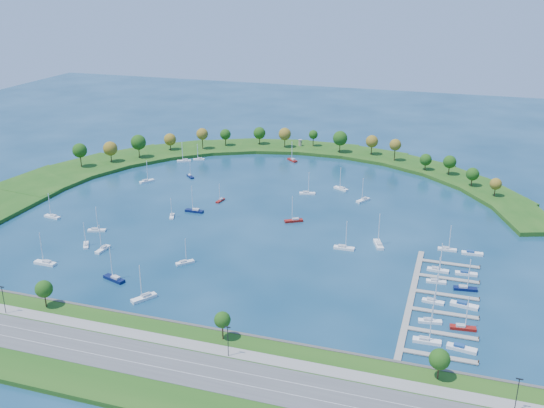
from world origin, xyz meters
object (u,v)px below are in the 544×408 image
(moored_boat_8, at_px, (344,247))
(moored_boat_19, at_px, (97,230))
(moored_boat_4, at_px, (379,244))
(docked_boat_5, at_px, (464,305))
(moored_boat_0, at_px, (172,216))
(moored_boat_9, at_px, (45,262))
(moored_boat_16, at_px, (185,262))
(docked_boat_11, at_px, (472,253))
(moored_boat_14, at_px, (144,297))
(docked_boat_1, at_px, (461,348))
(moored_boat_13, at_px, (114,278))
(docked_boat_0, at_px, (427,340))
(moored_boat_5, at_px, (184,160))
(moored_boat_7, at_px, (190,176))
(moored_boat_11, at_px, (52,216))
(docked_boat_8, at_px, (438,269))
(docked_boat_7, at_px, (465,288))
(docked_boat_2, at_px, (430,320))
(dock_system, at_px, (432,302))
(moored_boat_17, at_px, (363,200))
(docked_boat_6, at_px, (436,281))
(docked_boat_10, at_px, (447,249))
(harbor_tower, at_px, (300,143))
(docked_boat_3, at_px, (463,327))
(moored_boat_18, at_px, (294,220))
(moored_boat_6, at_px, (292,160))
(moored_boat_21, at_px, (307,193))
(moored_boat_20, at_px, (199,159))
(moored_boat_10, at_px, (103,248))
(moored_boat_1, at_px, (194,210))
(moored_boat_15, at_px, (220,200))
(moored_boat_2, at_px, (86,244))
(moored_boat_3, at_px, (147,181))
(moored_boat_12, at_px, (341,188))

(moored_boat_8, distance_m, moored_boat_19, 110.10)
(moored_boat_4, relative_size, docked_boat_5, 1.46)
(moored_boat_0, relative_size, moored_boat_9, 0.73)
(moored_boat_16, xyz_separation_m, docked_boat_11, (108.52, 43.77, -0.24))
(moored_boat_14, distance_m, docked_boat_1, 107.99)
(moored_boat_13, relative_size, docked_boat_0, 1.09)
(moored_boat_5, distance_m, moored_boat_7, 30.99)
(moored_boat_11, distance_m, docked_boat_8, 176.69)
(moored_boat_14, distance_m, docked_boat_7, 115.92)
(moored_boat_13, distance_m, moored_boat_19, 50.42)
(moored_boat_0, bearing_deg, docked_boat_2, 43.17)
(dock_system, height_order, moored_boat_14, moored_boat_14)
(moored_boat_16, distance_m, moored_boat_17, 107.61)
(moored_boat_7, height_order, docked_boat_5, moored_boat_7)
(moored_boat_13, bearing_deg, moored_boat_5, -55.97)
(docked_boat_6, xyz_separation_m, docked_boat_10, (2.39, 30.67, 0.01))
(harbor_tower, distance_m, moored_boat_17, 101.96)
(docked_boat_3, bearing_deg, moored_boat_8, 129.04)
(moored_boat_18, bearing_deg, moored_boat_6, -104.47)
(docked_boat_2, bearing_deg, docked_boat_10, 78.17)
(moored_boat_9, bearing_deg, moored_boat_21, -123.18)
(docked_boat_6, bearing_deg, moored_boat_20, 136.51)
(harbor_tower, xyz_separation_m, moored_boat_16, (1.40, -177.38, -3.30))
(moored_boat_4, relative_size, moored_boat_19, 1.23)
(moored_boat_17, distance_m, moored_boat_20, 116.38)
(moored_boat_18, xyz_separation_m, docked_boat_5, (77.41, -56.54, -0.22))
(moored_boat_10, height_order, moored_boat_16, moored_boat_10)
(moored_boat_18, distance_m, docked_boat_11, 80.18)
(moored_boat_17, bearing_deg, docked_boat_1, 52.79)
(moored_boat_4, height_order, moored_boat_5, moored_boat_4)
(moored_boat_1, xyz_separation_m, moored_boat_18, (49.09, 2.77, -0.02))
(moored_boat_14, distance_m, moored_boat_17, 135.23)
(moored_boat_10, distance_m, docked_boat_6, 134.71)
(moored_boat_20, bearing_deg, moored_boat_15, 99.84)
(moored_boat_18, distance_m, docked_boat_3, 105.46)
(moored_boat_2, relative_size, docked_boat_0, 0.80)
(moored_boat_20, bearing_deg, moored_boat_11, 53.58)
(moored_boat_3, height_order, moored_boat_12, moored_boat_12)
(moored_boat_18, distance_m, docked_boat_7, 89.00)
(moored_boat_8, bearing_deg, moored_boat_11, -178.93)
(moored_boat_21, bearing_deg, docked_boat_5, -64.74)
(moored_boat_3, xyz_separation_m, docked_boat_11, (172.32, -42.20, -0.27))
(moored_boat_2, xyz_separation_m, docked_boat_5, (153.56, -3.41, -0.16))
(moored_boat_17, height_order, moored_boat_18, moored_boat_18)
(moored_boat_13, xyz_separation_m, docked_boat_8, (115.32, 44.87, -0.06))
(moored_boat_20, bearing_deg, harbor_tower, -162.75)
(moored_boat_2, distance_m, moored_boat_9, 20.63)
(docked_boat_0, height_order, docked_boat_8, docked_boat_0)
(moored_boat_1, relative_size, moored_boat_16, 1.23)
(moored_boat_8, bearing_deg, moored_boat_15, 150.19)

